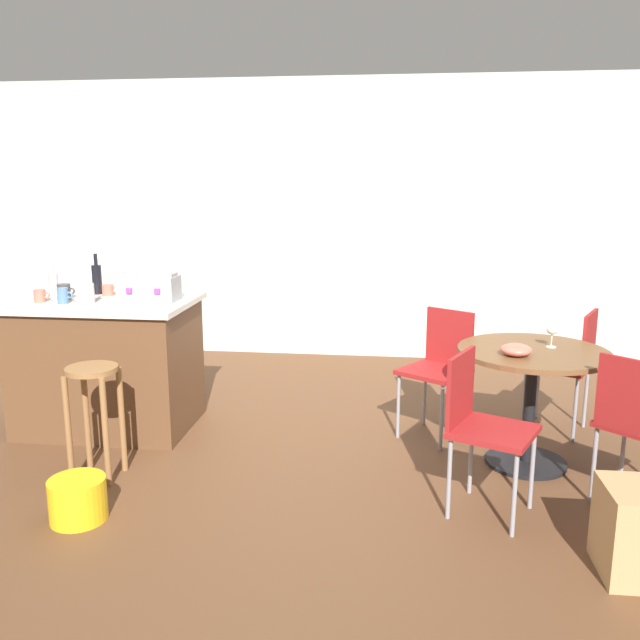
{
  "coord_description": "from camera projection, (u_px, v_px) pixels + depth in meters",
  "views": [
    {
      "loc": [
        0.71,
        -3.93,
        1.75
      ],
      "look_at": [
        0.18,
        0.29,
        0.84
      ],
      "focal_mm": 36.99,
      "sensor_mm": 36.0,
      "label": 1
    }
  ],
  "objects": [
    {
      "name": "serving_bowl",
      "position": [
        516.0,
        350.0,
        3.85
      ],
      "size": [
        0.18,
        0.18,
        0.07
      ],
      "primitive_type": "ellipsoid",
      "color": "#DB6651",
      "rests_on": "dining_table"
    },
    {
      "name": "folding_chair_far",
      "position": [
        639.0,
        420.0,
        3.48
      ],
      "size": [
        0.57,
        0.57,
        0.86
      ],
      "color": "maroon",
      "rests_on": "ground_plane"
    },
    {
      "name": "bottle_0",
      "position": [
        53.0,
        283.0,
        4.77
      ],
      "size": [
        0.07,
        0.07,
        0.22
      ],
      "color": "#B7B2AD",
      "rests_on": "kitchen_island"
    },
    {
      "name": "cup_1",
      "position": [
        63.0,
        296.0,
        4.45
      ],
      "size": [
        0.11,
        0.07,
        0.11
      ],
      "color": "#4C7099",
      "rests_on": "kitchen_island"
    },
    {
      "name": "folding_chair_right",
      "position": [
        440.0,
        363.0,
        4.52
      ],
      "size": [
        0.55,
        0.55,
        0.87
      ],
      "color": "maroon",
      "rests_on": "ground_plane"
    },
    {
      "name": "bottle_2",
      "position": [
        90.0,
        292.0,
        4.46
      ],
      "size": [
        0.06,
        0.06,
        0.19
      ],
      "color": "#B7B2AD",
      "rests_on": "kitchen_island"
    },
    {
      "name": "wine_glass",
      "position": [
        552.0,
        330.0,
        4.02
      ],
      "size": [
        0.07,
        0.07,
        0.14
      ],
      "color": "silver",
      "rests_on": "dining_table"
    },
    {
      "name": "toolbox",
      "position": [
        149.0,
        287.0,
        4.55
      ],
      "size": [
        0.39,
        0.22,
        0.19
      ],
      "color": "gray",
      "rests_on": "kitchen_island"
    },
    {
      "name": "plastic_bucket",
      "position": [
        78.0,
        499.0,
        3.44
      ],
      "size": [
        0.3,
        0.3,
        0.23
      ],
      "primitive_type": "cylinder",
      "color": "yellow",
      "rests_on": "ground_plane"
    },
    {
      "name": "bottle_1",
      "position": [
        97.0,
        278.0,
        4.81
      ],
      "size": [
        0.07,
        0.07,
        0.3
      ],
      "color": "black",
      "rests_on": "kitchen_island"
    },
    {
      "name": "cup_0",
      "position": [
        64.0,
        292.0,
        4.6
      ],
      "size": [
        0.12,
        0.09,
        0.11
      ],
      "color": "#383838",
      "rests_on": "kitchen_island"
    },
    {
      "name": "dining_table",
      "position": [
        532.0,
        378.0,
        4.03
      ],
      "size": [
        0.9,
        0.9,
        0.74
      ],
      "color": "black",
      "rests_on": "ground_plane"
    },
    {
      "name": "ground_plane",
      "position": [
        286.0,
        456.0,
        4.26
      ],
      "size": [
        8.8,
        8.8,
        0.0
      ],
      "primitive_type": "plane",
      "color": "brown"
    },
    {
      "name": "wooden_stool",
      "position": [
        94.0,
        401.0,
        3.86
      ],
      "size": [
        0.3,
        0.3,
        0.69
      ],
      "color": "olive",
      "rests_on": "ground_plane"
    },
    {
      "name": "cup_3",
      "position": [
        40.0,
        296.0,
        4.5
      ],
      "size": [
        0.11,
        0.08,
        0.09
      ],
      "color": "#DB6651",
      "rests_on": "kitchen_island"
    },
    {
      "name": "cup_2",
      "position": [
        108.0,
        290.0,
        4.76
      ],
      "size": [
        0.12,
        0.08,
        0.08
      ],
      "color": "#DB6651",
      "rests_on": "kitchen_island"
    },
    {
      "name": "kitchen_island",
      "position": [
        108.0,
        364.0,
        4.68
      ],
      "size": [
        1.22,
        0.83,
        0.93
      ],
      "color": "brown",
      "rests_on": "ground_plane"
    },
    {
      "name": "folding_chair_near",
      "position": [
        481.0,
        420.0,
        3.46
      ],
      "size": [
        0.53,
        0.53,
        0.86
      ],
      "color": "maroon",
      "rests_on": "ground_plane"
    },
    {
      "name": "folding_chair_left",
      "position": [
        569.0,
        361.0,
        4.56
      ],
      "size": [
        0.53,
        0.53,
        0.88
      ],
      "color": "maroon",
      "rests_on": "ground_plane"
    },
    {
      "name": "back_wall",
      "position": [
        330.0,
        221.0,
        6.48
      ],
      "size": [
        8.0,
        0.1,
        2.7
      ],
      "primitive_type": "cube",
      "color": "beige",
      "rests_on": "ground_plane"
    }
  ]
}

